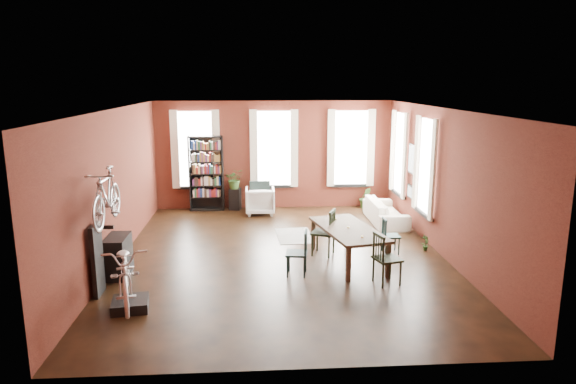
{
  "coord_description": "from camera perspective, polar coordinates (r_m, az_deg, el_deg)",
  "views": [
    {
      "loc": [
        -0.58,
        -10.66,
        3.77
      ],
      "look_at": [
        0.16,
        0.6,
        1.31
      ],
      "focal_mm": 32.0,
      "sensor_mm": 36.0,
      "label": 1
    }
  ],
  "objects": [
    {
      "name": "plant_by_sofa",
      "position": [
        15.68,
        8.55,
        -1.25
      ],
      "size": [
        0.4,
        0.66,
        0.28
      ],
      "primitive_type": "imported",
      "rotation": [
        0.0,
        0.0,
        0.08
      ],
      "color": "#366227",
      "rests_on": "ground"
    },
    {
      "name": "dining_chair_b",
      "position": [
        11.32,
        3.93,
        -4.5
      ],
      "size": [
        0.62,
        0.62,
        1.02
      ],
      "primitive_type": "cube",
      "rotation": [
        0.0,
        0.0,
        -1.99
      ],
      "color": "black",
      "rests_on": "ground"
    },
    {
      "name": "console_table",
      "position": [
        10.67,
        -18.36,
        -6.78
      ],
      "size": [
        0.4,
        0.8,
        0.8
      ],
      "primitive_type": "cube",
      "color": "black",
      "rests_on": "ground"
    },
    {
      "name": "dining_table",
      "position": [
        10.95,
        6.66,
        -5.89
      ],
      "size": [
        1.45,
        2.36,
        0.75
      ],
      "primitive_type": "cube",
      "rotation": [
        0.0,
        0.0,
        0.22
      ],
      "color": "#4A3C2C",
      "rests_on": "ground"
    },
    {
      "name": "dining_chair_d",
      "position": [
        11.67,
        11.36,
        -4.78
      ],
      "size": [
        0.37,
        0.37,
        0.79
      ],
      "primitive_type": "cube",
      "rotation": [
        0.0,
        0.0,
        1.59
      ],
      "color": "#183533",
      "rests_on": "ground"
    },
    {
      "name": "dining_chair_c",
      "position": [
        9.9,
        10.97,
        -7.28
      ],
      "size": [
        0.56,
        0.56,
        0.99
      ],
      "primitive_type": "cube",
      "rotation": [
        0.0,
        0.0,
        1.84
      ],
      "color": "#202F1B",
      "rests_on": "ground"
    },
    {
      "name": "plant_stand",
      "position": [
        15.37,
        -5.89,
        -0.77
      ],
      "size": [
        0.38,
        0.38,
        0.64
      ],
      "primitive_type": "cube",
      "rotation": [
        0.0,
        0.0,
        -0.2
      ],
      "color": "black",
      "rests_on": "ground"
    },
    {
      "name": "white_armchair",
      "position": [
        14.79,
        -3.13,
        -0.83
      ],
      "size": [
        0.82,
        0.77,
        0.84
      ],
      "primitive_type": "imported",
      "rotation": [
        0.0,
        0.0,
        3.15
      ],
      "color": "silver",
      "rests_on": "ground"
    },
    {
      "name": "cream_sofa",
      "position": [
        14.13,
        10.81,
        -1.72
      ],
      "size": [
        0.61,
        2.08,
        0.81
      ],
      "primitive_type": "imported",
      "rotation": [
        0.0,
        0.0,
        1.57
      ],
      "color": "beige",
      "rests_on": "ground"
    },
    {
      "name": "plant_small",
      "position": [
        12.09,
        14.99,
        -5.99
      ],
      "size": [
        0.37,
        0.41,
        0.13
      ],
      "primitive_type": "imported",
      "rotation": [
        0.0,
        0.0,
        0.63
      ],
      "color": "#295622",
      "rests_on": "ground"
    },
    {
      "name": "striped_rug",
      "position": [
        12.77,
        0.73,
        -4.87
      ],
      "size": [
        0.92,
        1.41,
        0.01
      ],
      "primitive_type": "cube",
      "rotation": [
        0.0,
        0.0,
        0.05
      ],
      "color": "black",
      "rests_on": "ground"
    },
    {
      "name": "bicycle_hung",
      "position": [
        9.37,
        -19.64,
        1.49
      ],
      "size": [
        0.47,
        1.0,
        1.66
      ],
      "primitive_type": "imported",
      "color": "#A5A8AD",
      "rests_on": "bike_wall_rack"
    },
    {
      "name": "room",
      "position": [
        11.42,
        0.42,
        4.05
      ],
      "size": [
        9.0,
        9.04,
        3.22
      ],
      "color": "black",
      "rests_on": "ground"
    },
    {
      "name": "plant_on_stand",
      "position": [
        15.22,
        -5.93,
        1.22
      ],
      "size": [
        0.59,
        0.65,
        0.46
      ],
      "primitive_type": "imported",
      "rotation": [
        0.0,
        0.0,
        0.1
      ],
      "color": "#335722",
      "rests_on": "plant_stand"
    },
    {
      "name": "bike_trainer",
      "position": [
        9.23,
        -17.11,
        -11.83
      ],
      "size": [
        0.67,
        0.67,
        0.17
      ],
      "primitive_type": "cube",
      "rotation": [
        0.0,
        0.0,
        0.15
      ],
      "color": "black",
      "rests_on": "ground"
    },
    {
      "name": "bookshelf",
      "position": [
        15.26,
        -9.06,
        2.05
      ],
      "size": [
        1.0,
        0.32,
        2.2
      ],
      "primitive_type": "cube",
      "color": "black",
      "rests_on": "ground"
    },
    {
      "name": "bicycle_floor",
      "position": [
        8.83,
        -17.77,
        -5.57
      ],
      "size": [
        0.92,
        1.17,
        1.97
      ],
      "primitive_type": "imported",
      "rotation": [
        0.0,
        0.0,
        0.25
      ],
      "color": "beige",
      "rests_on": "bike_trainer"
    },
    {
      "name": "dining_chair_a",
      "position": [
        10.16,
        0.97,
        -6.81
      ],
      "size": [
        0.48,
        0.48,
        0.89
      ],
      "primitive_type": "cube",
      "rotation": [
        0.0,
        0.0,
        -1.74
      ],
      "color": "#173233",
      "rests_on": "ground"
    },
    {
      "name": "bike_wall_rack",
      "position": [
        9.81,
        -20.43,
        -7.08
      ],
      "size": [
        0.16,
        0.6,
        1.3
      ],
      "primitive_type": "cube",
      "color": "black",
      "rests_on": "ground"
    }
  ]
}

